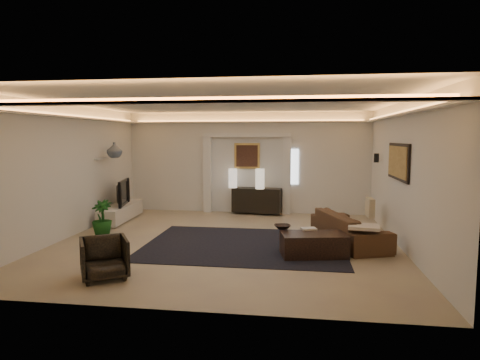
# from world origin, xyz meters

# --- Properties ---
(floor) EXTENTS (7.00, 7.00, 0.00)m
(floor) POSITION_xyz_m (0.00, 0.00, 0.00)
(floor) COLOR tan
(floor) RESTS_ON ground
(ceiling) EXTENTS (7.00, 7.00, 0.00)m
(ceiling) POSITION_xyz_m (0.00, 0.00, 2.90)
(ceiling) COLOR white
(ceiling) RESTS_ON ground
(wall_back) EXTENTS (7.00, 0.00, 7.00)m
(wall_back) POSITION_xyz_m (0.00, 3.50, 1.45)
(wall_back) COLOR silver
(wall_back) RESTS_ON ground
(wall_front) EXTENTS (7.00, 0.00, 7.00)m
(wall_front) POSITION_xyz_m (0.00, -3.50, 1.45)
(wall_front) COLOR silver
(wall_front) RESTS_ON ground
(wall_left) EXTENTS (0.00, 7.00, 7.00)m
(wall_left) POSITION_xyz_m (-3.50, 0.00, 1.45)
(wall_left) COLOR silver
(wall_left) RESTS_ON ground
(wall_right) EXTENTS (0.00, 7.00, 7.00)m
(wall_right) POSITION_xyz_m (3.50, 0.00, 1.45)
(wall_right) COLOR silver
(wall_right) RESTS_ON ground
(cove_soffit) EXTENTS (7.00, 7.00, 0.04)m
(cove_soffit) POSITION_xyz_m (0.00, 0.00, 2.62)
(cove_soffit) COLOR silver
(cove_soffit) RESTS_ON ceiling
(daylight_slit) EXTENTS (0.25, 0.03, 1.00)m
(daylight_slit) POSITION_xyz_m (1.35, 3.48, 1.35)
(daylight_slit) COLOR white
(daylight_slit) RESTS_ON wall_back
(area_rug) EXTENTS (4.00, 3.00, 0.01)m
(area_rug) POSITION_xyz_m (0.40, -0.20, 0.01)
(area_rug) COLOR black
(area_rug) RESTS_ON ground
(pilaster_left) EXTENTS (0.22, 0.20, 2.20)m
(pilaster_left) POSITION_xyz_m (-1.15, 3.40, 1.10)
(pilaster_left) COLOR silver
(pilaster_left) RESTS_ON ground
(pilaster_right) EXTENTS (0.22, 0.20, 2.20)m
(pilaster_right) POSITION_xyz_m (1.15, 3.40, 1.10)
(pilaster_right) COLOR silver
(pilaster_right) RESTS_ON ground
(alcove_header) EXTENTS (2.52, 0.20, 0.12)m
(alcove_header) POSITION_xyz_m (0.00, 3.40, 2.25)
(alcove_header) COLOR silver
(alcove_header) RESTS_ON wall_back
(painting_frame) EXTENTS (0.74, 0.04, 0.74)m
(painting_frame) POSITION_xyz_m (0.00, 3.47, 1.65)
(painting_frame) COLOR tan
(painting_frame) RESTS_ON wall_back
(painting_canvas) EXTENTS (0.62, 0.02, 0.62)m
(painting_canvas) POSITION_xyz_m (0.00, 3.44, 1.65)
(painting_canvas) COLOR #4C2D1E
(painting_canvas) RESTS_ON wall_back
(art_panel_frame) EXTENTS (0.04, 1.64, 0.74)m
(art_panel_frame) POSITION_xyz_m (3.47, 0.30, 1.70)
(art_panel_frame) COLOR black
(art_panel_frame) RESTS_ON wall_right
(art_panel_gold) EXTENTS (0.02, 1.50, 0.62)m
(art_panel_gold) POSITION_xyz_m (3.44, 0.30, 1.70)
(art_panel_gold) COLOR tan
(art_panel_gold) RESTS_ON wall_right
(wall_sconce) EXTENTS (0.12, 0.12, 0.22)m
(wall_sconce) POSITION_xyz_m (3.38, 2.20, 1.68)
(wall_sconce) COLOR black
(wall_sconce) RESTS_ON wall_right
(wall_niche) EXTENTS (0.10, 0.55, 0.04)m
(wall_niche) POSITION_xyz_m (-3.44, 1.40, 1.65)
(wall_niche) COLOR silver
(wall_niche) RESTS_ON wall_left
(console) EXTENTS (1.43, 0.59, 0.69)m
(console) POSITION_xyz_m (0.31, 3.25, 0.40)
(console) COLOR black
(console) RESTS_ON ground
(lamp_left) EXTENTS (0.31, 0.31, 0.54)m
(lamp_left) POSITION_xyz_m (-0.38, 3.25, 1.09)
(lamp_left) COLOR beige
(lamp_left) RESTS_ON console
(lamp_right) EXTENTS (0.33, 0.33, 0.56)m
(lamp_right) POSITION_xyz_m (0.41, 3.08, 1.09)
(lamp_right) COLOR beige
(lamp_right) RESTS_ON console
(media_ledge) EXTENTS (0.62, 2.07, 0.38)m
(media_ledge) POSITION_xyz_m (-3.15, 1.83, 0.23)
(media_ledge) COLOR beige
(media_ledge) RESTS_ON ground
(tv) EXTENTS (1.17, 0.39, 0.67)m
(tv) POSITION_xyz_m (-3.15, 1.79, 0.78)
(tv) COLOR black
(tv) RESTS_ON media_ledge
(figurine) EXTENTS (0.16, 0.16, 0.33)m
(figurine) POSITION_xyz_m (-3.15, 2.00, 0.64)
(figurine) COLOR black
(figurine) RESTS_ON media_ledge
(ginger_jar) EXTENTS (0.41, 0.41, 0.39)m
(ginger_jar) POSITION_xyz_m (-3.15, 1.56, 1.87)
(ginger_jar) COLOR #485C6C
(ginger_jar) RESTS_ON wall_niche
(plant) EXTENTS (0.44, 0.44, 0.78)m
(plant) POSITION_xyz_m (-2.88, 0.23, 0.39)
(plant) COLOR #124212
(plant) RESTS_ON ground
(sofa) EXTENTS (2.33, 1.52, 0.63)m
(sofa) POSITION_xyz_m (2.53, 0.23, 0.32)
(sofa) COLOR #41301F
(sofa) RESTS_ON ground
(throw_blanket) EXTENTS (0.61, 0.52, 0.06)m
(throw_blanket) POSITION_xyz_m (2.68, -0.66, 0.55)
(throw_blanket) COLOR beige
(throw_blanket) RESTS_ON sofa
(throw_pillow) EXTENTS (0.16, 0.45, 0.44)m
(throw_pillow) POSITION_xyz_m (3.15, 1.51, 0.55)
(throw_pillow) COLOR #CBB98F
(throw_pillow) RESTS_ON sofa
(coffee_table) EXTENTS (1.28, 0.85, 0.44)m
(coffee_table) POSITION_xyz_m (1.77, -0.80, 0.20)
(coffee_table) COLOR black
(coffee_table) RESTS_ON ground
(bowl) EXTENTS (0.38, 0.38, 0.08)m
(bowl) POSITION_xyz_m (1.18, -0.48, 0.45)
(bowl) COLOR black
(bowl) RESTS_ON coffee_table
(magazine) EXTENTS (0.33, 0.28, 0.03)m
(magazine) POSITION_xyz_m (1.69, -0.48, 0.42)
(magazine) COLOR beige
(magazine) RESTS_ON coffee_table
(armchair) EXTENTS (0.96, 0.96, 0.64)m
(armchair) POSITION_xyz_m (-1.50, -2.48, 0.32)
(armchair) COLOR black
(armchair) RESTS_ON ground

